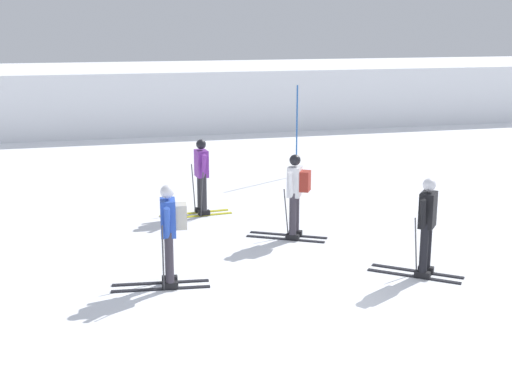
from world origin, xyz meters
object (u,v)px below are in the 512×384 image
(skier_purple, at_px, (201,175))
(trail_marker_pole, at_px, (297,131))
(skier_white, at_px, (296,192))
(skier_black, at_px, (426,224))
(skier_blue, at_px, (170,230))

(skier_purple, height_order, trail_marker_pole, trail_marker_pole)
(skier_white, bearing_deg, skier_black, -60.27)
(skier_blue, height_order, skier_purple, same)
(skier_blue, bearing_deg, skier_purple, 73.04)
(skier_black, bearing_deg, trail_marker_pole, 87.59)
(skier_black, relative_size, skier_purple, 1.00)
(skier_purple, bearing_deg, skier_white, -56.57)
(skier_purple, relative_size, trail_marker_pole, 0.67)
(skier_blue, distance_m, trail_marker_pole, 8.84)
(trail_marker_pole, bearing_deg, skier_blue, -121.37)
(skier_black, bearing_deg, skier_purple, 121.49)
(skier_white, relative_size, skier_purple, 1.00)
(skier_white, xyz_separation_m, skier_black, (1.48, -2.59, -0.04))
(skier_blue, bearing_deg, skier_black, -8.22)
(skier_black, height_order, trail_marker_pole, trail_marker_pole)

